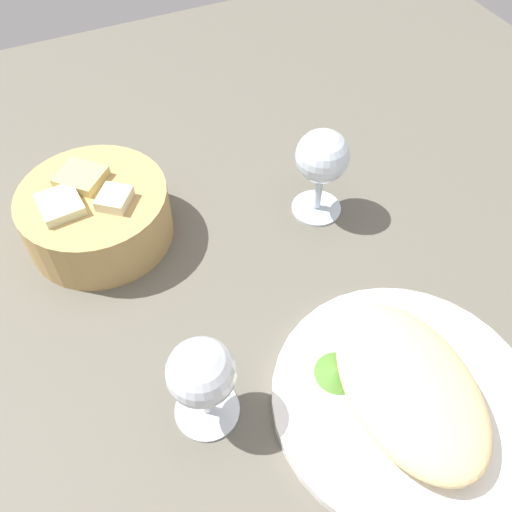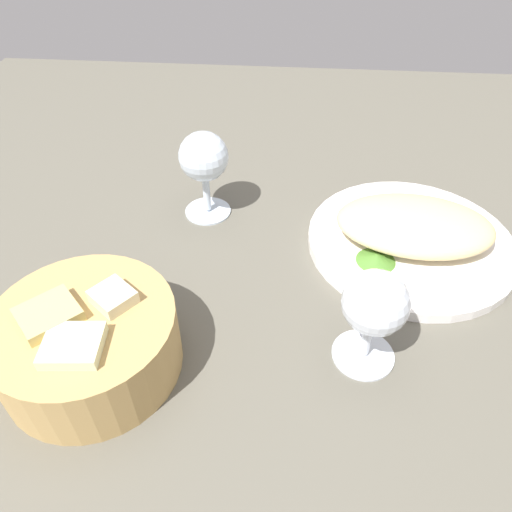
{
  "view_description": "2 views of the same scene",
  "coord_description": "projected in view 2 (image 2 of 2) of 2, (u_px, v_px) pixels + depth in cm",
  "views": [
    {
      "loc": [
        -31.55,
        15.47,
        52.86
      ],
      "look_at": [
        3.42,
        -0.67,
        5.75
      ],
      "focal_mm": 38.67,
      "sensor_mm": 36.0,
      "label": 1
    },
    {
      "loc": [
        0.23,
        41.85,
        41.81
      ],
      "look_at": [
        3.83,
        0.29,
        4.26
      ],
      "focal_mm": 33.8,
      "sensor_mm": 36.0,
      "label": 2
    }
  ],
  "objects": [
    {
      "name": "ground_plane",
      "position": [
        287.0,
        288.0,
        0.6
      ],
      "size": [
        140.0,
        140.0,
        2.0
      ],
      "primitive_type": "cube",
      "color": "#5A564B"
    },
    {
      "name": "plate",
      "position": [
        412.0,
        242.0,
        0.63
      ],
      "size": [
        26.76,
        26.76,
        1.4
      ],
      "primitive_type": "cylinder",
      "color": "white",
      "rests_on": "ground_plane"
    },
    {
      "name": "omelette",
      "position": [
        417.0,
        225.0,
        0.62
      ],
      "size": [
        20.66,
        13.85,
        4.38
      ],
      "primitive_type": "ellipsoid",
      "rotation": [
        0.0,
        0.0,
        -0.07
      ],
      "color": "beige",
      "rests_on": "plate"
    },
    {
      "name": "lettuce_garnish",
      "position": [
        378.0,
        258.0,
        0.59
      ],
      "size": [
        4.92,
        4.92,
        1.04
      ],
      "primitive_type": "cone",
      "color": "#497B2C",
      "rests_on": "plate"
    },
    {
      "name": "bread_basket",
      "position": [
        89.0,
        341.0,
        0.47
      ],
      "size": [
        18.02,
        18.02,
        8.54
      ],
      "color": "tan",
      "rests_on": "ground_plane"
    },
    {
      "name": "wine_glass_near",
      "position": [
        206.0,
        162.0,
        0.64
      ],
      "size": [
        6.67,
        6.67,
        12.42
      ],
      "color": "silver",
      "rests_on": "ground_plane"
    },
    {
      "name": "wine_glass_far",
      "position": [
        377.0,
        308.0,
        0.46
      ],
      "size": [
        6.55,
        6.55,
        11.45
      ],
      "color": "silver",
      "rests_on": "ground_plane"
    }
  ]
}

